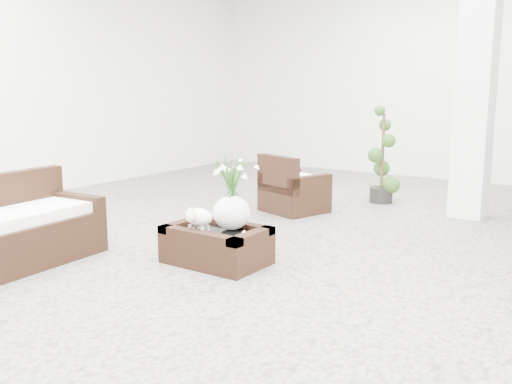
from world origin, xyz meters
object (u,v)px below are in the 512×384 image
Objects in this scene: coffee_table at (217,247)px; loveseat at (16,222)px; armchair at (294,183)px; topiary at (383,156)px.

loveseat is at bearing -143.63° from coffee_table.
coffee_table is 1.21× the size of armchair.
loveseat reaches higher than coffee_table.
coffee_table is 3.54m from topiary.
coffee_table is 2.37m from armchair.
armchair is 3.48m from loveseat.
topiary is (0.68, 1.21, 0.29)m from armchair.
armchair is 0.49× the size of loveseat.
topiary is (1.58, 4.57, 0.26)m from loveseat.
topiary reaches higher than loveseat.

